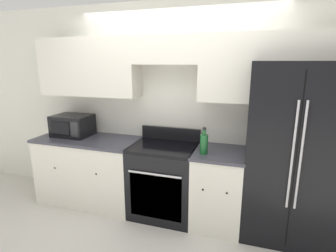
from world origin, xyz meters
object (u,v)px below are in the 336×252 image
Objects in this scene: microwave at (73,125)px; oven_range at (164,180)px; refrigerator at (290,153)px; bottle at (204,143)px.

oven_range is at bearing -2.64° from microwave.
bottle is (-0.89, -0.17, 0.07)m from refrigerator.
bottle reaches higher than microwave.
refrigerator is (1.40, 0.05, 0.49)m from oven_range.
oven_range is at bearing -177.93° from refrigerator.
microwave is at bearing 177.36° from oven_range.
microwave is at bearing 179.77° from refrigerator.
oven_range is 1.45m from microwave.
refrigerator reaches higher than bottle.
refrigerator reaches higher than microwave.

